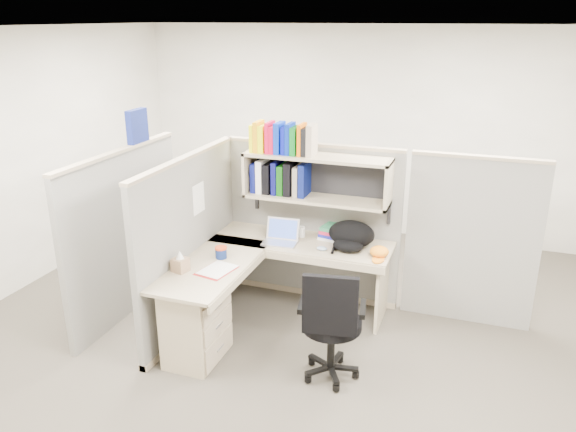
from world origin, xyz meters
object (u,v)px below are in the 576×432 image
at_px(backpack, 350,236).
at_px(task_chair, 331,341).
at_px(snack_canister, 221,252).
at_px(desk, 226,301).
at_px(laptop, 280,232).

distance_m(backpack, task_chair, 1.14).
bearing_deg(snack_canister, desk, -57.35).
distance_m(backpack, snack_canister, 1.20).
xyz_separation_m(backpack, snack_canister, (-1.04, -0.59, -0.07)).
height_order(backpack, task_chair, task_chair).
bearing_deg(laptop, desk, -111.18).
bearing_deg(desk, laptop, 72.61).
bearing_deg(task_chair, desk, 169.56).
distance_m(laptop, snack_canister, 0.62).
distance_m(desk, task_chair, 1.02).
distance_m(desk, snack_canister, 0.45).
bearing_deg(snack_canister, task_chair, -20.17).
xyz_separation_m(snack_canister, task_chair, (1.15, -0.42, -0.43)).
bearing_deg(task_chair, backpack, 96.07).
distance_m(laptop, task_chair, 1.29).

